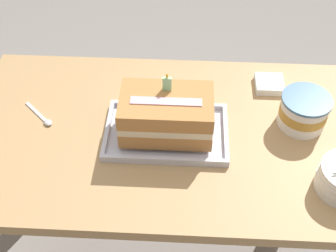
{
  "coord_description": "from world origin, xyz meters",
  "views": [
    {
      "loc": [
        0.04,
        -0.87,
        1.68
      ],
      "look_at": [
        -0.0,
        -0.01,
        0.76
      ],
      "focal_mm": 47.28,
      "sensor_mm": 36.0,
      "label": 1
    }
  ],
  "objects_px": {
    "birthday_cake": "(166,114)",
    "napkin_pile": "(269,84)",
    "serving_spoon_near_tray": "(44,119)",
    "foil_tray": "(166,133)",
    "ice_cream_tub": "(304,111)"
  },
  "relations": [
    {
      "from": "birthday_cake",
      "to": "napkin_pile",
      "type": "distance_m",
      "value": 0.4
    },
    {
      "from": "napkin_pile",
      "to": "birthday_cake",
      "type": "bearing_deg",
      "value": -144.74
    },
    {
      "from": "serving_spoon_near_tray",
      "to": "foil_tray",
      "type": "bearing_deg",
      "value": -6.21
    },
    {
      "from": "ice_cream_tub",
      "to": "napkin_pile",
      "type": "height_order",
      "value": "ice_cream_tub"
    },
    {
      "from": "foil_tray",
      "to": "serving_spoon_near_tray",
      "type": "relative_size",
      "value": 3.22
    },
    {
      "from": "foil_tray",
      "to": "napkin_pile",
      "type": "xyz_separation_m",
      "value": [
        0.32,
        0.22,
        0.0
      ]
    },
    {
      "from": "ice_cream_tub",
      "to": "serving_spoon_near_tray",
      "type": "height_order",
      "value": "ice_cream_tub"
    },
    {
      "from": "foil_tray",
      "to": "birthday_cake",
      "type": "bearing_deg",
      "value": 90.0
    },
    {
      "from": "serving_spoon_near_tray",
      "to": "napkin_pile",
      "type": "xyz_separation_m",
      "value": [
        0.69,
        0.18,
        0.01
      ]
    },
    {
      "from": "ice_cream_tub",
      "to": "serving_spoon_near_tray",
      "type": "bearing_deg",
      "value": -177.96
    },
    {
      "from": "foil_tray",
      "to": "birthday_cake",
      "type": "xyz_separation_m",
      "value": [
        -0.0,
        0.0,
        0.08
      ]
    },
    {
      "from": "birthday_cake",
      "to": "foil_tray",
      "type": "bearing_deg",
      "value": -90.0
    },
    {
      "from": "birthday_cake",
      "to": "napkin_pile",
      "type": "relative_size",
      "value": 2.83
    },
    {
      "from": "birthday_cake",
      "to": "napkin_pile",
      "type": "xyz_separation_m",
      "value": [
        0.32,
        0.22,
        -0.07
      ]
    },
    {
      "from": "birthday_cake",
      "to": "napkin_pile",
      "type": "height_order",
      "value": "birthday_cake"
    }
  ]
}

